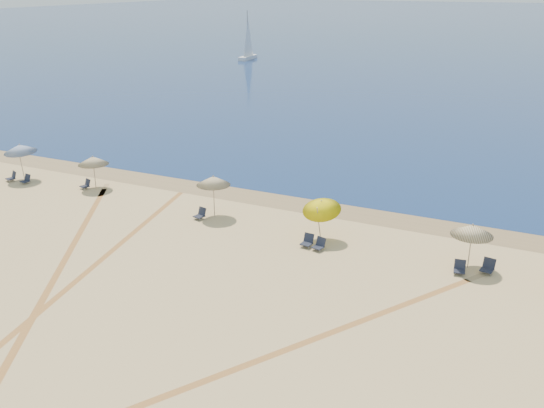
{
  "coord_description": "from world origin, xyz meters",
  "views": [
    {
      "loc": [
        13.83,
        -9.38,
        13.49
      ],
      "look_at": [
        0.0,
        20.0,
        1.3
      ],
      "focal_mm": 39.43,
      "sensor_mm": 36.0,
      "label": 1
    }
  ],
  "objects": [
    {
      "name": "chair_1",
      "position": [
        -19.02,
        19.51,
        0.28
      ],
      "size": [
        0.59,
        0.67,
        0.64
      ],
      "rotation": [
        0.0,
        0.0,
        -0.12
      ],
      "color": "black",
      "rests_on": "ground"
    },
    {
      "name": "chair_0",
      "position": [
        -20.36,
        19.49,
        0.3
      ],
      "size": [
        0.77,
        0.83,
        0.68
      ],
      "rotation": [
        0.0,
        0.0,
        -0.4
      ],
      "color": "black",
      "rests_on": "ground"
    },
    {
      "name": "umbrella_2",
      "position": [
        -3.82,
        19.84,
        2.24
      ],
      "size": [
        2.05,
        2.05,
        2.58
      ],
      "color": "gray",
      "rests_on": "ground"
    },
    {
      "name": "chair_2",
      "position": [
        -14.42,
        20.46,
        0.28
      ],
      "size": [
        0.7,
        0.76,
        0.64
      ],
      "rotation": [
        0.0,
        0.0,
        -0.33
      ],
      "color": "black",
      "rests_on": "ground"
    },
    {
      "name": "umbrella_3",
      "position": [
        3.32,
        19.27,
        1.97
      ],
      "size": [
        2.13,
        2.19,
        2.58
      ],
      "color": "gray",
      "rests_on": "ground"
    },
    {
      "name": "chair_7",
      "position": [
        12.22,
        18.96,
        0.31
      ],
      "size": [
        0.71,
        0.79,
        0.71
      ],
      "rotation": [
        0.0,
        0.0,
        -0.19
      ],
      "color": "black",
      "rests_on": "ground"
    },
    {
      "name": "umbrella_1",
      "position": [
        -13.92,
        20.85,
        1.97
      ],
      "size": [
        2.07,
        2.07,
        2.31
      ],
      "color": "gray",
      "rests_on": "ground"
    },
    {
      "name": "chair_5",
      "position": [
        3.76,
        17.95,
        0.29
      ],
      "size": [
        0.69,
        0.75,
        0.66
      ],
      "rotation": [
        0.0,
        0.0,
        -0.25
      ],
      "color": "black",
      "rests_on": "ground"
    },
    {
      "name": "chair_4",
      "position": [
        3.03,
        18.08,
        0.3
      ],
      "size": [
        0.63,
        0.72,
        0.68
      ],
      "rotation": [
        0.0,
        0.0,
        -0.1
      ],
      "color": "black",
      "rests_on": "ground"
    },
    {
      "name": "umbrella_0",
      "position": [
        -19.88,
        20.13,
        2.29
      ],
      "size": [
        2.27,
        2.3,
        2.65
      ],
      "color": "gray",
      "rests_on": "ground"
    },
    {
      "name": "chair_6",
      "position": [
        10.97,
        18.3,
        0.29
      ],
      "size": [
        0.62,
        0.7,
        0.66
      ],
      "rotation": [
        0.0,
        0.0,
        0.12
      ],
      "color": "black",
      "rests_on": "ground"
    },
    {
      "name": "umbrella_4",
      "position": [
        11.26,
        19.15,
        2.02
      ],
      "size": [
        2.07,
        2.07,
        2.36
      ],
      "color": "gray",
      "rests_on": "ground"
    },
    {
      "name": "tire_tracks",
      "position": [
        -2.55,
        8.46,
        0.0
      ],
      "size": [
        49.88,
        42.24,
        0.0
      ],
      "color": "tan",
      "rests_on": "ground"
    },
    {
      "name": "sailboat_2",
      "position": [
        -37.41,
        89.24,
        2.56
      ],
      "size": [
        1.91,
        5.79,
        8.47
      ],
      "rotation": [
        0.0,
        0.0,
        0.08
      ],
      "color": "white",
      "rests_on": "ocean"
    },
    {
      "name": "wet_sand",
      "position": [
        0.0,
        24.0,
        0.0
      ],
      "size": [
        500.0,
        500.0,
        0.0
      ],
      "primitive_type": "plane",
      "color": "olive",
      "rests_on": "ground"
    },
    {
      "name": "chair_3",
      "position": [
        -4.31,
        19.04,
        0.3
      ],
      "size": [
        0.7,
        0.77,
        0.67
      ],
      "rotation": [
        0.0,
        0.0,
        -0.25
      ],
      "color": "black",
      "rests_on": "ground"
    },
    {
      "name": "ocean",
      "position": [
        0.0,
        225.0,
        0.01
      ],
      "size": [
        500.0,
        500.0,
        0.0
      ],
      "primitive_type": "plane",
      "color": "#0C2151",
      "rests_on": "ground"
    }
  ]
}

